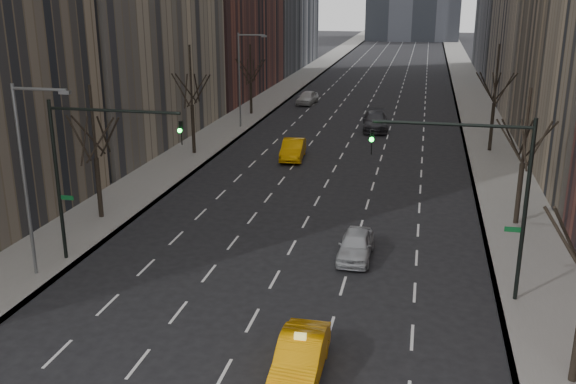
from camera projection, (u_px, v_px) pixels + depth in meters
The scene contains 16 objects.
sidewalk_left at pixel (284, 90), 86.71m from camera, with size 4.50×320.00×0.15m, color slate.
sidewalk_right at pixel (472, 96), 81.83m from camera, with size 4.50×320.00×0.15m, color slate.
tree_lw_b at pixel (96, 158), 37.08m from camera, with size 3.36×3.50×7.82m.
tree_lw_c at pixel (192, 106), 51.90m from camera, with size 3.36×3.50×8.74m.
tree_lw_d at pixel (251, 82), 68.82m from camera, with size 3.36×3.50×7.36m.
tree_rw_b at pixel (522, 163), 36.03m from camera, with size 3.36×3.50×7.82m.
tree_rw_c at pixel (494, 104), 52.71m from camera, with size 3.36×3.50×8.74m.
traffic_mast_left at pixel (87, 157), 30.37m from camera, with size 6.69×0.39×8.00m.
traffic_mast_right at pixel (486, 179), 26.74m from camera, with size 6.69×0.39×8.00m.
streetlight_near at pixel (29, 163), 28.82m from camera, with size 2.83×0.22×9.00m.
streetlight_far at pixel (243, 71), 61.44m from camera, with size 2.83×0.22×9.00m.
taxi_sedan at pixel (300, 358), 22.44m from camera, with size 1.57×4.50×1.48m, color orange.
silver_sedan_ahead at pixel (356, 245), 32.44m from camera, with size 1.65×4.09×1.39m, color #ABAEB3.
far_taxi at pixel (293, 149), 51.46m from camera, with size 1.68×4.81×1.58m, color orange.
far_suv_grey at pixel (375, 121), 62.07m from camera, with size 2.37×5.84×1.70m, color #313136.
far_car_white at pixel (307, 98), 76.11m from camera, with size 1.83×4.55×1.55m, color silver.
Camera 1 is at (6.38, -14.82, 13.06)m, focal length 40.00 mm.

